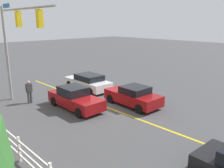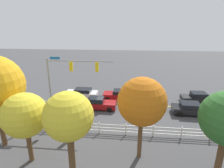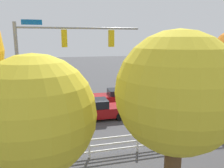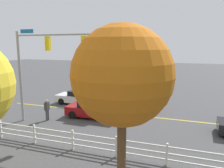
{
  "view_description": "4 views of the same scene",
  "coord_description": "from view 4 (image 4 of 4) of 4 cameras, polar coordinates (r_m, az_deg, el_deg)",
  "views": [
    {
      "loc": [
        -12.15,
        10.5,
        5.78
      ],
      "look_at": [
        -1.89,
        0.63,
        2.03
      ],
      "focal_mm": 37.82,
      "sensor_mm": 36.0,
      "label": 1
    },
    {
      "loc": [
        -3.21,
        22.39,
        9.98
      ],
      "look_at": [
        -0.96,
        0.46,
        2.99
      ],
      "focal_mm": 28.81,
      "sensor_mm": 36.0,
      "label": 2
    },
    {
      "loc": [
        3.7,
        17.47,
        5.91
      ],
      "look_at": [
        -0.47,
        1.46,
        2.59
      ],
      "focal_mm": 35.7,
      "sensor_mm": 36.0,
      "label": 3
    },
    {
      "loc": [
        -6.29,
        17.45,
        5.83
      ],
      "look_at": [
        -0.58,
        0.81,
        2.74
      ],
      "focal_mm": 35.17,
      "sensor_mm": 36.0,
      "label": 4
    }
  ],
  "objects": [
    {
      "name": "car_2",
      "position": [
        20.34,
        5.17,
        -4.73
      ],
      "size": [
        4.25,
        2.09,
        1.42
      ],
      "rotation": [
        0.0,
        0.0,
        6.24
      ],
      "color": "maroon",
      "rests_on": "ground_plane"
    },
    {
      "name": "pedestrian",
      "position": [
        18.0,
        -16.54,
        -6.25
      ],
      "size": [
        0.29,
        0.42,
        1.69
      ],
      "rotation": [
        0.0,
        0.0,
        3.22
      ],
      "color": "#3F3F42",
      "rests_on": "ground_plane"
    },
    {
      "name": "lane_center_stripe",
      "position": [
        18.54,
        11.0,
        -8.53
      ],
      "size": [
        28.0,
        0.16,
        0.01
      ],
      "primitive_type": "cube",
      "color": "gold",
      "rests_on": "ground_plane"
    },
    {
      "name": "signal_assembly",
      "position": [
        16.69,
        -17.76,
        6.36
      ],
      "size": [
        7.25,
        0.37,
        6.98
      ],
      "color": "gray",
      "rests_on": "ground_plane"
    },
    {
      "name": "ground_plane",
      "position": [
        19.44,
        -0.85,
        -7.48
      ],
      "size": [
        120.0,
        120.0,
        0.0
      ],
      "primitive_type": "plane",
      "color": "#444447"
    },
    {
      "name": "tree_0",
      "position": [
        7.71,
        2.66,
        2.06
      ],
      "size": [
        3.64,
        3.64,
        6.62
      ],
      "color": "brown",
      "rests_on": "ground_plane"
    },
    {
      "name": "car_3",
      "position": [
        22.36,
        -8.31,
        -3.43
      ],
      "size": [
        4.7,
        2.03,
        1.4
      ],
      "rotation": [
        0.0,
        0.0,
        6.26
      ],
      "color": "silver",
      "rests_on": "ground_plane"
    },
    {
      "name": "white_rail_fence",
      "position": [
        12.01,
        1.16,
        -15.82
      ],
      "size": [
        26.1,
        0.1,
        1.15
      ],
      "color": "white",
      "rests_on": "ground_plane"
    },
    {
      "name": "car_4",
      "position": [
        18.02,
        -4.83,
        -6.59
      ],
      "size": [
        4.54,
        1.86,
        1.51
      ],
      "rotation": [
        0.0,
        0.0,
        3.13
      ],
      "color": "maroon",
      "rests_on": "ground_plane"
    }
  ]
}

